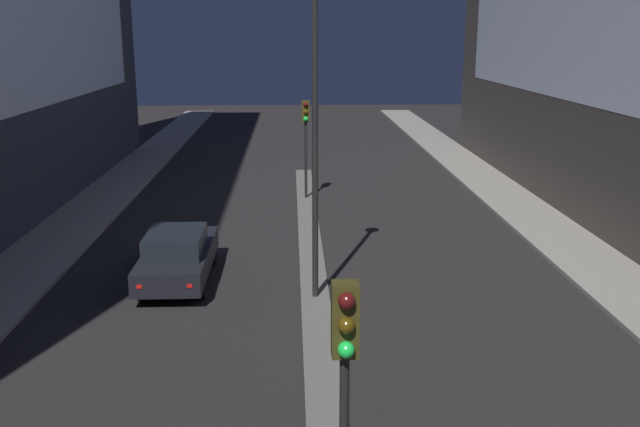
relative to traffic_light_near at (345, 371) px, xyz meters
The scene contains 5 objects.
median_strip 13.25m from the traffic_light_near, 90.00° to the left, with size 0.78×31.02×0.11m.
traffic_light_near is the anchor object (origin of this frame).
traffic_light_mid 22.13m from the traffic_light_near, 90.00° to the left, with size 0.32×0.42×4.14m.
street_lamp 10.78m from the traffic_light_near, 90.00° to the left, with size 0.51×0.51×8.84m.
car_left_lane 12.88m from the traffic_light_near, 108.01° to the left, with size 1.84×4.76×1.56m.
Camera 1 is at (-0.61, -4.05, 7.06)m, focal length 40.00 mm.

